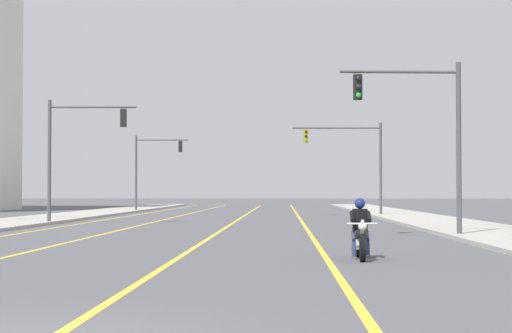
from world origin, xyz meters
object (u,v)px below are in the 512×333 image
motorcycle_with_rider (360,235)px  traffic_signal_mid_left (151,162)px  traffic_signal_near_right (425,122)px  traffic_signal_near_left (74,143)px  traffic_signal_mid_right (355,153)px

motorcycle_with_rider → traffic_signal_mid_left: 51.92m
traffic_signal_near_right → traffic_signal_near_left: same height
traffic_signal_near_right → traffic_signal_mid_left: 43.25m
traffic_signal_near_right → traffic_signal_mid_left: size_ratio=1.00×
traffic_signal_near_left → traffic_signal_mid_left: bearing=90.7°
motorcycle_with_rider → traffic_signal_near_right: 11.03m
motorcycle_with_rider → traffic_signal_near_left: traffic_signal_near_left is taller
traffic_signal_mid_right → traffic_signal_near_right: bearing=-89.5°
motorcycle_with_rider → traffic_signal_mid_right: traffic_signal_mid_right is taller
traffic_signal_near_right → traffic_signal_near_left: size_ratio=1.00×
traffic_signal_near_left → traffic_signal_mid_right: same height
traffic_signal_near_left → traffic_signal_mid_right: (15.18, 14.89, 0.09)m
traffic_signal_near_right → traffic_signal_mid_right: 27.32m
traffic_signal_near_right → traffic_signal_near_left: bearing=141.1°
traffic_signal_near_left → motorcycle_with_rider: bearing=-61.3°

